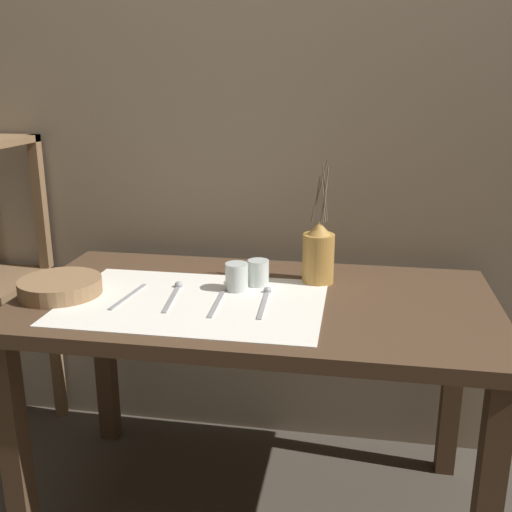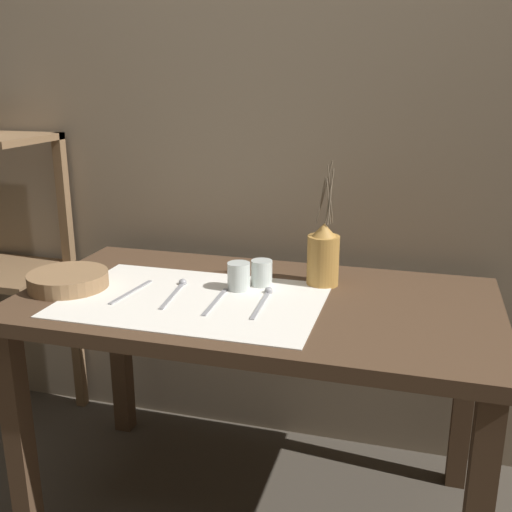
% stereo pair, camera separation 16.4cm
% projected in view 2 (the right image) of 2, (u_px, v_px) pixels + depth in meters
% --- Properties ---
extents(ground_plane, '(12.00, 12.00, 0.00)m').
position_uv_depth(ground_plane, '(256.00, 507.00, 1.88)').
color(ground_plane, '#473F35').
extents(stone_wall_back, '(7.00, 0.06, 2.40)m').
position_uv_depth(stone_wall_back, '(294.00, 107.00, 1.96)').
color(stone_wall_back, gray).
rests_on(stone_wall_back, ground_plane).
extents(wooden_table, '(1.33, 0.71, 0.70)m').
position_uv_depth(wooden_table, '(256.00, 327.00, 1.70)').
color(wooden_table, '#4C3523').
rests_on(wooden_table, ground_plane).
extents(wooden_shelf_unit, '(0.45, 0.34, 1.10)m').
position_uv_depth(wooden_shelf_unit, '(0.00, 227.00, 2.20)').
color(wooden_shelf_unit, brown).
rests_on(wooden_shelf_unit, ground_plane).
extents(linen_cloth, '(0.71, 0.47, 0.00)m').
position_uv_depth(linen_cloth, '(193.00, 299.00, 1.65)').
color(linen_cloth, white).
rests_on(linen_cloth, wooden_table).
extents(pitcher_with_flowers, '(0.09, 0.09, 0.37)m').
position_uv_depth(pitcher_with_flowers, '(323.00, 256.00, 1.75)').
color(pitcher_with_flowers, '#B7843D').
rests_on(pitcher_with_flowers, wooden_table).
extents(wooden_bowl, '(0.23, 0.23, 0.05)m').
position_uv_depth(wooden_bowl, '(68.00, 280.00, 1.74)').
color(wooden_bowl, '#8E6B47').
rests_on(wooden_bowl, wooden_table).
extents(glass_tumbler_near, '(0.07, 0.07, 0.08)m').
position_uv_depth(glass_tumbler_near, '(239.00, 276.00, 1.72)').
color(glass_tumbler_near, silver).
rests_on(glass_tumbler_near, wooden_table).
extents(glass_tumbler_far, '(0.06, 0.06, 0.08)m').
position_uv_depth(glass_tumbler_far, '(262.00, 273.00, 1.75)').
color(glass_tumbler_far, silver).
rests_on(glass_tumbler_far, wooden_table).
extents(fork_inner, '(0.03, 0.21, 0.00)m').
position_uv_depth(fork_inner, '(131.00, 292.00, 1.70)').
color(fork_inner, '#939399').
rests_on(fork_inner, wooden_table).
extents(spoon_inner, '(0.04, 0.22, 0.02)m').
position_uv_depth(spoon_inner, '(179.00, 288.00, 1.73)').
color(spoon_inner, '#939399').
rests_on(spoon_inner, wooden_table).
extents(fork_outer, '(0.02, 0.21, 0.00)m').
position_uv_depth(fork_outer, '(215.00, 302.00, 1.63)').
color(fork_outer, '#939399').
rests_on(fork_outer, wooden_table).
extents(spoon_outer, '(0.03, 0.22, 0.02)m').
position_uv_depth(spoon_outer, '(265.00, 297.00, 1.66)').
color(spoon_outer, '#939399').
rests_on(spoon_outer, wooden_table).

